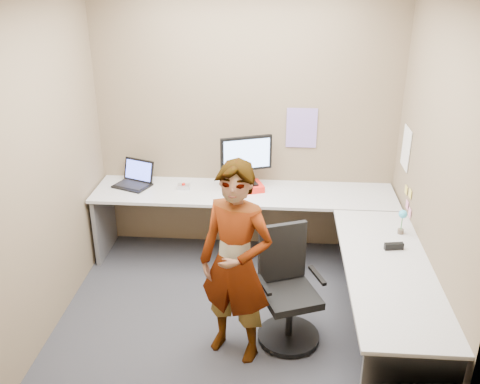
# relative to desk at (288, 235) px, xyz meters

# --- Properties ---
(ground) EXTENTS (3.00, 3.00, 0.00)m
(ground) POSITION_rel_desk_xyz_m (-0.44, -0.39, -0.59)
(ground) COLOR #28292D
(ground) RESTS_ON ground
(wall_back) EXTENTS (3.00, 0.00, 3.00)m
(wall_back) POSITION_rel_desk_xyz_m (-0.44, 0.91, 0.76)
(wall_back) COLOR brown
(wall_back) RESTS_ON ground
(wall_right) EXTENTS (0.00, 2.70, 2.70)m
(wall_right) POSITION_rel_desk_xyz_m (1.06, -0.39, 0.76)
(wall_right) COLOR brown
(wall_right) RESTS_ON ground
(wall_left) EXTENTS (0.00, 2.70, 2.70)m
(wall_left) POSITION_rel_desk_xyz_m (-1.94, -0.39, 0.76)
(wall_left) COLOR brown
(wall_left) RESTS_ON ground
(desk) EXTENTS (2.98, 2.58, 0.73)m
(desk) POSITION_rel_desk_xyz_m (0.00, 0.00, 0.00)
(desk) COLOR #A1A1A1
(desk) RESTS_ON ground
(paper_ream) EXTENTS (0.38, 0.33, 0.06)m
(paper_ream) POSITION_rel_desk_xyz_m (-0.42, 0.63, 0.17)
(paper_ream) COLOR red
(paper_ream) RESTS_ON desk
(monitor) EXTENTS (0.49, 0.23, 0.48)m
(monitor) POSITION_rel_desk_xyz_m (-0.42, 0.65, 0.49)
(monitor) COLOR black
(monitor) RESTS_ON paper_ream
(laptop) EXTENTS (0.43, 0.39, 0.25)m
(laptop) POSITION_rel_desk_xyz_m (-1.54, 0.69, 0.20)
(laptop) COLOR black
(laptop) RESTS_ON desk
(trackball_mouse) EXTENTS (0.12, 0.08, 0.07)m
(trackball_mouse) POSITION_rel_desk_xyz_m (-1.04, 0.62, 0.17)
(trackball_mouse) COLOR #B7B7BC
(trackball_mouse) RESTS_ON desk
(origami) EXTENTS (0.10, 0.10, 0.06)m
(origami) POSITION_rel_desk_xyz_m (-0.53, 0.52, 0.17)
(origami) COLOR white
(origami) RESTS_ON desk
(stapler) EXTENTS (0.15, 0.06, 0.05)m
(stapler) POSITION_rel_desk_xyz_m (0.82, -0.44, 0.17)
(stapler) COLOR black
(stapler) RESTS_ON desk
(flower) EXTENTS (0.07, 0.07, 0.22)m
(flower) POSITION_rel_desk_xyz_m (0.93, -0.17, 0.28)
(flower) COLOR brown
(flower) RESTS_ON desk
(calendar_purple) EXTENTS (0.30, 0.01, 0.40)m
(calendar_purple) POSITION_rel_desk_xyz_m (0.11, 0.90, 0.71)
(calendar_purple) COLOR #846BB7
(calendar_purple) RESTS_ON wall_back
(calendar_white) EXTENTS (0.01, 0.28, 0.38)m
(calendar_white) POSITION_rel_desk_xyz_m (1.05, 0.51, 0.66)
(calendar_white) COLOR white
(calendar_white) RESTS_ON wall_right
(sticky_note_a) EXTENTS (0.01, 0.07, 0.07)m
(sticky_note_a) POSITION_rel_desk_xyz_m (1.05, 0.16, 0.36)
(sticky_note_a) COLOR #F2E059
(sticky_note_a) RESTS_ON wall_right
(sticky_note_b) EXTENTS (0.01, 0.07, 0.07)m
(sticky_note_b) POSITION_rel_desk_xyz_m (1.05, 0.21, 0.23)
(sticky_note_b) COLOR pink
(sticky_note_b) RESTS_ON wall_right
(sticky_note_c) EXTENTS (0.01, 0.07, 0.07)m
(sticky_note_c) POSITION_rel_desk_xyz_m (1.05, 0.09, 0.21)
(sticky_note_c) COLOR pink
(sticky_note_c) RESTS_ON wall_right
(sticky_note_d) EXTENTS (0.01, 0.07, 0.07)m
(sticky_note_d) POSITION_rel_desk_xyz_m (1.05, 0.31, 0.33)
(sticky_note_d) COLOR #F2E059
(sticky_note_d) RESTS_ON wall_right
(office_chair) EXTENTS (0.55, 0.54, 0.94)m
(office_chair) POSITION_rel_desk_xyz_m (-0.00, -0.64, -0.20)
(office_chair) COLOR black
(office_chair) RESTS_ON ground
(person) EXTENTS (0.68, 0.57, 1.58)m
(person) POSITION_rel_desk_xyz_m (-0.39, -0.85, 0.20)
(person) COLOR #999399
(person) RESTS_ON ground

